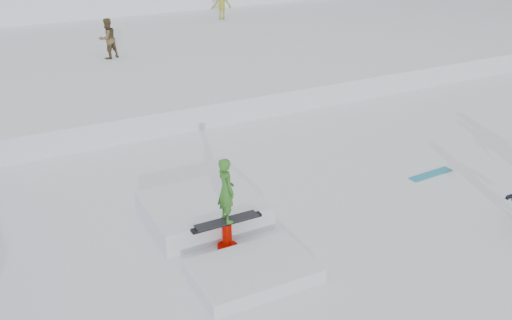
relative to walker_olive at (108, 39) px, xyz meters
name	(u,v)px	position (x,y,z in m)	size (l,w,h in m)	color
ground	(278,244)	(-0.11, -14.32, -1.62)	(120.00, 120.00, 0.00)	white
snow_midrise	(98,59)	(-0.11, 1.68, -1.22)	(50.00, 18.00, 0.80)	white
walker_olive	(108,39)	(0.00, 0.00, 0.00)	(0.80, 0.62, 1.64)	brown
walker_ygreen	(222,4)	(7.58, 5.39, 0.01)	(1.07, 0.62, 1.66)	olive
loose_board_teal	(431,174)	(5.27, -13.27, -1.60)	(1.40, 0.28, 0.03)	teal
jib_rail_feature	(216,223)	(-1.15, -13.34, -1.31)	(2.60, 4.40, 2.11)	white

